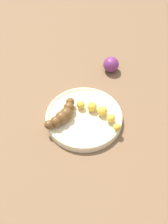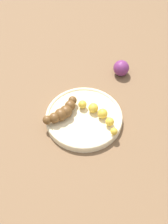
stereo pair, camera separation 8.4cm
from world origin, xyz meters
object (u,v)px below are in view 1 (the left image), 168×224
object	(u,v)px
banana_overripe	(63,115)
plum_purple	(111,65)
fruit_bowl	(84,117)
banana_spotted	(96,111)

from	to	relation	value
banana_overripe	plum_purple	xyz separation A→B (m)	(0.18, 0.20, -0.01)
fruit_bowl	banana_spotted	distance (m)	0.04
banana_spotted	banana_overripe	distance (m)	0.10
banana_spotted	plum_purple	xyz separation A→B (m)	(0.08, 0.19, -0.01)
fruit_bowl	banana_overripe	distance (m)	0.07
fruit_bowl	banana_spotted	bearing A→B (deg)	4.96
plum_purple	banana_spotted	bearing A→B (deg)	-112.35
fruit_bowl	banana_spotted	xyz separation A→B (m)	(0.03, 0.00, 0.02)
fruit_bowl	plum_purple	distance (m)	0.23
banana_overripe	plum_purple	size ratio (longest dim) A/B	1.92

